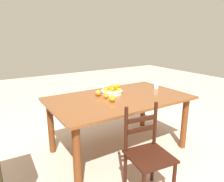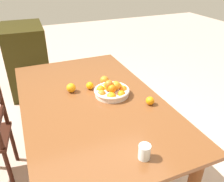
{
  "view_description": "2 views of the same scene",
  "coord_description": "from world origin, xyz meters",
  "px_view_note": "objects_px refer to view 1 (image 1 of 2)",
  "views": [
    {
      "loc": [
        1.49,
        2.18,
        1.57
      ],
      "look_at": [
        -0.0,
        -0.18,
        0.81
      ],
      "focal_mm": 33.64,
      "sensor_mm": 36.0,
      "label": 1
    },
    {
      "loc": [
        -1.56,
        0.47,
        1.75
      ],
      "look_at": [
        -0.0,
        -0.18,
        0.81
      ],
      "focal_mm": 37.3,
      "sensor_mm": 36.0,
      "label": 2
    }
  ],
  "objects_px": {
    "fruit_bowl": "(112,91)",
    "orange_loose_0": "(112,99)",
    "chair_near_window": "(147,155)",
    "orange_loose_2": "(98,93)",
    "orange_loose_3": "(106,96)",
    "orange_loose_1": "(118,86)",
    "drinking_glass": "(156,85)",
    "dining_table": "(119,105)"
  },
  "relations": [
    {
      "from": "fruit_bowl",
      "to": "orange_loose_1",
      "type": "height_order",
      "value": "fruit_bowl"
    },
    {
      "from": "dining_table",
      "to": "drinking_glass",
      "type": "height_order",
      "value": "drinking_glass"
    },
    {
      "from": "fruit_bowl",
      "to": "orange_loose_2",
      "type": "height_order",
      "value": "fruit_bowl"
    },
    {
      "from": "orange_loose_1",
      "to": "orange_loose_2",
      "type": "xyz_separation_m",
      "value": [
        0.46,
        0.2,
        0.01
      ]
    },
    {
      "from": "orange_loose_1",
      "to": "orange_loose_2",
      "type": "distance_m",
      "value": 0.5
    },
    {
      "from": "orange_loose_0",
      "to": "orange_loose_2",
      "type": "xyz_separation_m",
      "value": [
        0.03,
        -0.31,
        0.0
      ]
    },
    {
      "from": "orange_loose_0",
      "to": "drinking_glass",
      "type": "height_order",
      "value": "drinking_glass"
    },
    {
      "from": "fruit_bowl",
      "to": "orange_loose_0",
      "type": "height_order",
      "value": "fruit_bowl"
    },
    {
      "from": "orange_loose_0",
      "to": "chair_near_window",
      "type": "bearing_deg",
      "value": 85.66
    },
    {
      "from": "orange_loose_1",
      "to": "drinking_glass",
      "type": "distance_m",
      "value": 0.58
    },
    {
      "from": "fruit_bowl",
      "to": "orange_loose_0",
      "type": "xyz_separation_m",
      "value": [
        0.19,
        0.3,
        -0.0
      ]
    },
    {
      "from": "orange_loose_1",
      "to": "drinking_glass",
      "type": "xyz_separation_m",
      "value": [
        -0.48,
        0.32,
        0.01
      ]
    },
    {
      "from": "orange_loose_1",
      "to": "orange_loose_3",
      "type": "distance_m",
      "value": 0.55
    },
    {
      "from": "fruit_bowl",
      "to": "orange_loose_3",
      "type": "height_order",
      "value": "fruit_bowl"
    },
    {
      "from": "orange_loose_1",
      "to": "chair_near_window",
      "type": "bearing_deg",
      "value": 68.48
    },
    {
      "from": "orange_loose_2",
      "to": "fruit_bowl",
      "type": "bearing_deg",
      "value": 175.99
    },
    {
      "from": "dining_table",
      "to": "chair_near_window",
      "type": "relative_size",
      "value": 2.0
    },
    {
      "from": "orange_loose_3",
      "to": "drinking_glass",
      "type": "xyz_separation_m",
      "value": [
        -0.9,
        -0.03,
        0.01
      ]
    },
    {
      "from": "dining_table",
      "to": "orange_loose_3",
      "type": "distance_m",
      "value": 0.23
    },
    {
      "from": "orange_loose_2",
      "to": "drinking_glass",
      "type": "relative_size",
      "value": 0.87
    },
    {
      "from": "chair_near_window",
      "to": "orange_loose_2",
      "type": "distance_m",
      "value": 1.1
    },
    {
      "from": "orange_loose_2",
      "to": "orange_loose_1",
      "type": "bearing_deg",
      "value": -156.15
    },
    {
      "from": "fruit_bowl",
      "to": "orange_loose_1",
      "type": "distance_m",
      "value": 0.33
    },
    {
      "from": "drinking_glass",
      "to": "dining_table",
      "type": "bearing_deg",
      "value": 6.03
    },
    {
      "from": "orange_loose_3",
      "to": "drinking_glass",
      "type": "bearing_deg",
      "value": -178.08
    },
    {
      "from": "orange_loose_1",
      "to": "orange_loose_0",
      "type": "bearing_deg",
      "value": 50.04
    },
    {
      "from": "fruit_bowl",
      "to": "orange_loose_2",
      "type": "distance_m",
      "value": 0.21
    },
    {
      "from": "chair_near_window",
      "to": "orange_loose_1",
      "type": "distance_m",
      "value": 1.38
    },
    {
      "from": "fruit_bowl",
      "to": "dining_table",
      "type": "bearing_deg",
      "value": 88.48
    },
    {
      "from": "orange_loose_0",
      "to": "drinking_glass",
      "type": "relative_size",
      "value": 0.86
    },
    {
      "from": "orange_loose_0",
      "to": "drinking_glass",
      "type": "distance_m",
      "value": 0.93
    },
    {
      "from": "orange_loose_3",
      "to": "orange_loose_1",
      "type": "bearing_deg",
      "value": -140.03
    },
    {
      "from": "orange_loose_0",
      "to": "orange_loose_1",
      "type": "height_order",
      "value": "orange_loose_0"
    },
    {
      "from": "chair_near_window",
      "to": "orange_loose_2",
      "type": "relative_size",
      "value": 11.45
    },
    {
      "from": "fruit_bowl",
      "to": "orange_loose_2",
      "type": "relative_size",
      "value": 3.74
    },
    {
      "from": "fruit_bowl",
      "to": "orange_loose_0",
      "type": "distance_m",
      "value": 0.35
    },
    {
      "from": "orange_loose_2",
      "to": "orange_loose_3",
      "type": "height_order",
      "value": "orange_loose_2"
    },
    {
      "from": "chair_near_window",
      "to": "orange_loose_3",
      "type": "xyz_separation_m",
      "value": [
        -0.07,
        -0.89,
        0.37
      ]
    },
    {
      "from": "chair_near_window",
      "to": "fruit_bowl",
      "type": "relative_size",
      "value": 3.06
    },
    {
      "from": "orange_loose_0",
      "to": "orange_loose_1",
      "type": "xyz_separation_m",
      "value": [
        -0.43,
        -0.52,
        -0.01
      ]
    },
    {
      "from": "dining_table",
      "to": "fruit_bowl",
      "type": "distance_m",
      "value": 0.24
    },
    {
      "from": "chair_near_window",
      "to": "orange_loose_1",
      "type": "height_order",
      "value": "chair_near_window"
    }
  ]
}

